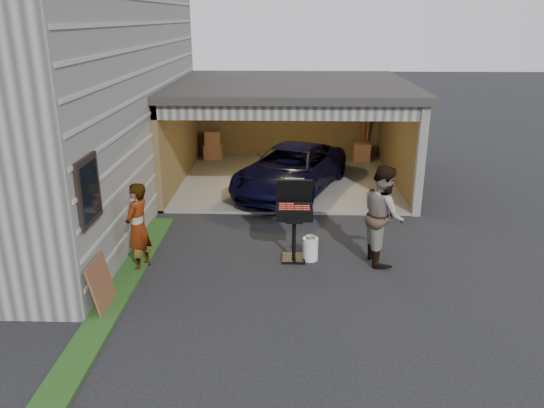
{
  "coord_description": "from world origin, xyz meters",
  "views": [
    {
      "loc": [
        0.72,
        -8.79,
        4.64
      ],
      "look_at": [
        0.43,
        1.04,
        1.15
      ],
      "focal_mm": 35.0,
      "sensor_mm": 36.0,
      "label": 1
    }
  ],
  "objects_px": {
    "man": "(383,214)",
    "plywood_panel": "(102,285)",
    "propane_tank": "(310,249)",
    "hand_truck": "(384,210)",
    "minivan": "(291,171)",
    "woman": "(138,227)",
    "bbq_grill": "(294,215)"
  },
  "relations": [
    {
      "from": "man",
      "to": "plywood_panel",
      "type": "relative_size",
      "value": 2.23
    },
    {
      "from": "propane_tank",
      "to": "hand_truck",
      "type": "distance_m",
      "value": 3.0
    },
    {
      "from": "minivan",
      "to": "woman",
      "type": "distance_m",
      "value": 5.59
    },
    {
      "from": "bbq_grill",
      "to": "plywood_panel",
      "type": "xyz_separation_m",
      "value": [
        -3.21,
        -2.02,
        -0.52
      ]
    },
    {
      "from": "propane_tank",
      "to": "plywood_panel",
      "type": "xyz_separation_m",
      "value": [
        -3.54,
        -2.0,
        0.2
      ]
    },
    {
      "from": "plywood_panel",
      "to": "man",
      "type": "bearing_deg",
      "value": 22.05
    },
    {
      "from": "man",
      "to": "propane_tank",
      "type": "height_order",
      "value": "man"
    },
    {
      "from": "woman",
      "to": "man",
      "type": "xyz_separation_m",
      "value": [
        4.7,
        0.51,
        0.12
      ]
    },
    {
      "from": "minivan",
      "to": "man",
      "type": "height_order",
      "value": "man"
    },
    {
      "from": "propane_tank",
      "to": "plywood_panel",
      "type": "distance_m",
      "value": 4.07
    },
    {
      "from": "propane_tank",
      "to": "hand_truck",
      "type": "height_order",
      "value": "hand_truck"
    },
    {
      "from": "man",
      "to": "hand_truck",
      "type": "relative_size",
      "value": 1.68
    },
    {
      "from": "plywood_panel",
      "to": "woman",
      "type": "bearing_deg",
      "value": 80.86
    },
    {
      "from": "hand_truck",
      "to": "man",
      "type": "bearing_deg",
      "value": -115.67
    },
    {
      "from": "minivan",
      "to": "bbq_grill",
      "type": "relative_size",
      "value": 2.82
    },
    {
      "from": "hand_truck",
      "to": "bbq_grill",
      "type": "bearing_deg",
      "value": -147.75
    },
    {
      "from": "bbq_grill",
      "to": "man",
      "type": "bearing_deg",
      "value": -0.76
    },
    {
      "from": "bbq_grill",
      "to": "plywood_panel",
      "type": "relative_size",
      "value": 1.81
    },
    {
      "from": "bbq_grill",
      "to": "hand_truck",
      "type": "relative_size",
      "value": 1.36
    },
    {
      "from": "propane_tank",
      "to": "plywood_panel",
      "type": "relative_size",
      "value": 0.53
    },
    {
      "from": "bbq_grill",
      "to": "propane_tank",
      "type": "distance_m",
      "value": 0.8
    },
    {
      "from": "man",
      "to": "bbq_grill",
      "type": "relative_size",
      "value": 1.24
    },
    {
      "from": "man",
      "to": "bbq_grill",
      "type": "distance_m",
      "value": 1.73
    },
    {
      "from": "propane_tank",
      "to": "woman",
      "type": "bearing_deg",
      "value": -171.25
    },
    {
      "from": "minivan",
      "to": "propane_tank",
      "type": "relative_size",
      "value": 9.69
    },
    {
      "from": "minivan",
      "to": "bbq_grill",
      "type": "bearing_deg",
      "value": -68.03
    },
    {
      "from": "minivan",
      "to": "hand_truck",
      "type": "height_order",
      "value": "minivan"
    },
    {
      "from": "man",
      "to": "bbq_grill",
      "type": "bearing_deg",
      "value": 82.05
    },
    {
      "from": "man",
      "to": "propane_tank",
      "type": "bearing_deg",
      "value": 82.88
    },
    {
      "from": "woman",
      "to": "propane_tank",
      "type": "relative_size",
      "value": 3.74
    },
    {
      "from": "woman",
      "to": "propane_tank",
      "type": "bearing_deg",
      "value": 114.33
    },
    {
      "from": "man",
      "to": "bbq_grill",
      "type": "height_order",
      "value": "man"
    }
  ]
}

